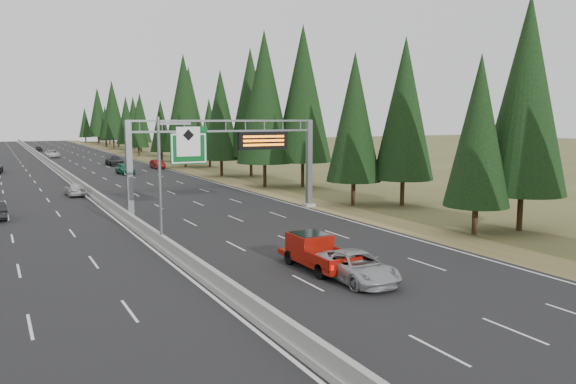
{
  "coord_description": "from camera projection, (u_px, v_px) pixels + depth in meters",
  "views": [
    {
      "loc": [
        -8.93,
        -8.32,
        7.97
      ],
      "look_at": [
        6.11,
        20.0,
        3.77
      ],
      "focal_mm": 35.0,
      "sensor_mm": 36.0,
      "label": 1
    }
  ],
  "objects": [
    {
      "name": "road",
      "position": [
        60.0,
        173.0,
        82.53
      ],
      "size": [
        32.0,
        260.0,
        0.08
      ],
      "primitive_type": "cube",
      "color": "black",
      "rests_on": "ground"
    },
    {
      "name": "shoulder_right",
      "position": [
        178.0,
        168.0,
        90.81
      ],
      "size": [
        3.6,
        260.0,
        0.06
      ],
      "primitive_type": "cube",
      "color": "olive",
      "rests_on": "ground"
    },
    {
      "name": "median_barrier",
      "position": [
        60.0,
        170.0,
        82.48
      ],
      "size": [
        0.7,
        260.0,
        0.85
      ],
      "color": "gray",
      "rests_on": "road"
    },
    {
      "name": "sign_gantry",
      "position": [
        234.0,
        151.0,
        46.49
      ],
      "size": [
        16.75,
        0.98,
        7.8
      ],
      "color": "slate",
      "rests_on": "road"
    },
    {
      "name": "hov_sign_pole",
      "position": [
        169.0,
        173.0,
        34.0
      ],
      "size": [
        2.8,
        0.5,
        8.0
      ],
      "color": "slate",
      "rests_on": "road"
    },
    {
      "name": "tree_row_right",
      "position": [
        238.0,
        110.0,
        78.32
      ],
      "size": [
        12.15,
        240.01,
        18.66
      ],
      "color": "black",
      "rests_on": "ground"
    },
    {
      "name": "silver_minivan",
      "position": [
        356.0,
        267.0,
        27.39
      ],
      "size": [
        2.49,
        5.23,
        1.44
      ],
      "primitive_type": "imported",
      "rotation": [
        0.0,
        0.0,
        -0.02
      ],
      "color": "#9C9DA0",
      "rests_on": "road"
    },
    {
      "name": "red_pickup",
      "position": [
        314.0,
        249.0,
        29.87
      ],
      "size": [
        1.95,
        5.46,
        1.78
      ],
      "color": "black",
      "rests_on": "road"
    },
    {
      "name": "car_ahead_green",
      "position": [
        125.0,
        169.0,
        80.25
      ],
      "size": [
        2.22,
        4.83,
        1.6
      ],
      "primitive_type": "imported",
      "rotation": [
        0.0,
        0.0,
        0.07
      ],
      "color": "#13573A",
      "rests_on": "road"
    },
    {
      "name": "car_ahead_dkred",
      "position": [
        158.0,
        164.0,
        89.34
      ],
      "size": [
        1.58,
        4.28,
        1.4
      ],
      "primitive_type": "imported",
      "rotation": [
        0.0,
        0.0,
        0.02
      ],
      "color": "#60100D",
      "rests_on": "road"
    },
    {
      "name": "car_ahead_dkgrey",
      "position": [
        114.0,
        161.0,
        95.04
      ],
      "size": [
        2.55,
        5.61,
        1.59
      ],
      "primitive_type": "imported",
      "rotation": [
        0.0,
        0.0,
        0.06
      ],
      "color": "black",
      "rests_on": "road"
    },
    {
      "name": "car_ahead_white",
      "position": [
        52.0,
        154.0,
        114.53
      ],
      "size": [
        2.58,
        5.52,
        1.53
      ],
      "primitive_type": "imported",
      "rotation": [
        0.0,
        0.0,
        0.01
      ],
      "color": "silver",
      "rests_on": "road"
    },
    {
      "name": "car_ahead_far",
      "position": [
        39.0,
        149.0,
        136.1
      ],
      "size": [
        1.59,
        3.8,
        1.29
      ],
      "primitive_type": "imported",
      "rotation": [
        0.0,
        0.0,
        -0.02
      ],
      "color": "black",
      "rests_on": "road"
    },
    {
      "name": "car_onc_white",
      "position": [
        75.0,
        189.0,
        57.65
      ],
      "size": [
        1.83,
        4.16,
        1.39
      ],
      "primitive_type": "imported",
      "rotation": [
        0.0,
        0.0,
        3.19
      ],
      "color": "#B6B6B6",
      "rests_on": "road"
    }
  ]
}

